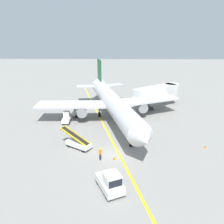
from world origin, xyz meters
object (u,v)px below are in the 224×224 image
(airliner, at_px, (112,101))
(baggage_tug_by_cargo_door, at_px, (78,112))
(jet_bridge, at_px, (159,92))
(pushback_tug, at_px, (111,182))
(belt_loader_forward_hold, at_px, (78,143))
(safety_cone_nose_right, at_px, (205,147))
(safety_cone_nose_left, at_px, (114,158))
(ground_crew_marshaller, at_px, (100,154))
(baggage_tug_near_wing, at_px, (66,118))

(airliner, height_order, baggage_tug_by_cargo_door, airliner)
(jet_bridge, relative_size, pushback_tug, 2.81)
(jet_bridge, bearing_deg, pushback_tug, -108.75)
(pushback_tug, xyz_separation_m, belt_loader_forward_hold, (-4.94, 9.03, -0.22))
(jet_bridge, bearing_deg, safety_cone_nose_right, -80.73)
(jet_bridge, relative_size, safety_cone_nose_left, 26.01)
(jet_bridge, bearing_deg, ground_crew_marshaller, -116.09)
(pushback_tug, distance_m, ground_crew_marshaller, 6.00)
(airliner, height_order, jet_bridge, airliner)
(pushback_tug, height_order, baggage_tug_near_wing, pushback_tug)
(belt_loader_forward_hold, bearing_deg, airliner, 69.91)
(belt_loader_forward_hold, bearing_deg, safety_cone_nose_right, 1.26)
(pushback_tug, distance_m, baggage_tug_near_wing, 20.42)
(baggage_tug_by_cargo_door, distance_m, ground_crew_marshaller, 17.16)
(safety_cone_nose_right, bearing_deg, airliner, 139.37)
(belt_loader_forward_hold, height_order, ground_crew_marshaller, belt_loader_forward_hold)
(safety_cone_nose_right, bearing_deg, jet_bridge, 99.27)
(ground_crew_marshaller, bearing_deg, safety_cone_nose_left, 5.36)
(airliner, xyz_separation_m, baggage_tug_by_cargo_door, (-6.68, 0.92, -2.49))
(belt_loader_forward_hold, bearing_deg, safety_cone_nose_left, -30.56)
(jet_bridge, relative_size, ground_crew_marshaller, 6.73)
(jet_bridge, bearing_deg, baggage_tug_near_wing, -150.40)
(baggage_tug_near_wing, bearing_deg, airliner, 17.73)
(belt_loader_forward_hold, height_order, safety_cone_nose_left, belt_loader_forward_hold)
(safety_cone_nose_right, bearing_deg, pushback_tug, -144.18)
(baggage_tug_by_cargo_door, xyz_separation_m, safety_cone_nose_left, (7.46, -16.03, -0.71))
(pushback_tug, height_order, baggage_tug_by_cargo_door, pushback_tug)
(safety_cone_nose_left, bearing_deg, airliner, 92.93)
(baggage_tug_near_wing, xyz_separation_m, baggage_tug_by_cargo_door, (1.56, 3.55, 0.00))
(baggage_tug_near_wing, xyz_separation_m, safety_cone_nose_right, (21.83, -9.02, -0.71))
(jet_bridge, relative_size, safety_cone_nose_right, 26.01)
(baggage_tug_near_wing, xyz_separation_m, safety_cone_nose_left, (9.01, -12.48, -0.71))
(safety_cone_nose_left, height_order, safety_cone_nose_right, same)
(airliner, relative_size, ground_crew_marshaller, 20.50)
(ground_crew_marshaller, height_order, safety_cone_nose_right, ground_crew_marshaller)
(pushback_tug, bearing_deg, safety_cone_nose_right, 35.82)
(baggage_tug_by_cargo_door, height_order, safety_cone_nose_left, baggage_tug_by_cargo_door)
(jet_bridge, bearing_deg, airliner, -142.58)
(safety_cone_nose_right, bearing_deg, baggage_tug_near_wing, 157.54)
(belt_loader_forward_hold, xyz_separation_m, safety_cone_nose_right, (17.99, 0.39, -0.56))
(baggage_tug_by_cargo_door, bearing_deg, airliner, -7.81)
(jet_bridge, xyz_separation_m, baggage_tug_near_wing, (-18.63, -10.58, -2.62))
(jet_bridge, xyz_separation_m, pushback_tug, (-9.86, -29.03, -2.55))
(pushback_tug, height_order, ground_crew_marshaller, pushback_tug)
(belt_loader_forward_hold, height_order, safety_cone_nose_right, belt_loader_forward_hold)
(airliner, bearing_deg, ground_crew_marshaller, -93.69)
(pushback_tug, relative_size, safety_cone_nose_right, 9.24)
(ground_crew_marshaller, distance_m, safety_cone_nose_left, 1.90)
(jet_bridge, xyz_separation_m, baggage_tug_by_cargo_door, (-17.07, -7.03, -2.62))
(baggage_tug_by_cargo_door, xyz_separation_m, ground_crew_marshaller, (5.70, -16.19, -0.02))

